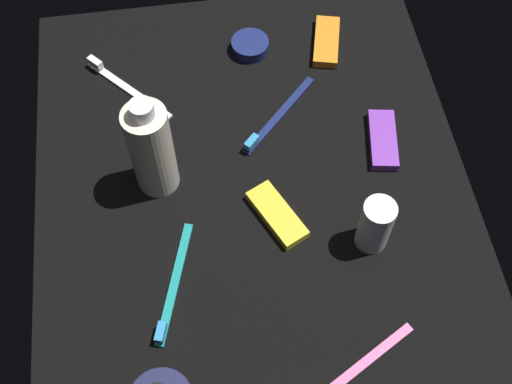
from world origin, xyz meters
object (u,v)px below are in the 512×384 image
(toothbrush_teal, at_px, (173,289))
(snack_bar_yellow, at_px, (277,215))
(snack_bar_purple, at_px, (383,140))
(bodywash_bottle, at_px, (151,149))
(deodorant_stick, at_px, (375,225))
(snack_bar_orange, at_px, (326,42))
(toothbrush_navy, at_px, (276,118))
(cream_tin_left, at_px, (250,46))
(toothbrush_pink, at_px, (352,372))
(toothbrush_white, at_px, (124,85))

(toothbrush_teal, relative_size, snack_bar_yellow, 1.68)
(snack_bar_purple, bearing_deg, bodywash_bottle, 102.59)
(deodorant_stick, bearing_deg, snack_bar_orange, -1.77)
(bodywash_bottle, height_order, toothbrush_navy, bodywash_bottle)
(bodywash_bottle, height_order, snack_bar_orange, bodywash_bottle)
(snack_bar_yellow, relative_size, snack_bar_purple, 1.00)
(bodywash_bottle, height_order, cream_tin_left, bodywash_bottle)
(toothbrush_navy, distance_m, snack_bar_orange, 0.18)
(toothbrush_navy, xyz_separation_m, snack_bar_purple, (-0.07, -0.16, 0.00))
(deodorant_stick, relative_size, toothbrush_teal, 0.53)
(bodywash_bottle, distance_m, snack_bar_yellow, 0.20)
(snack_bar_purple, bearing_deg, toothbrush_pink, 169.74)
(toothbrush_teal, xyz_separation_m, cream_tin_left, (0.41, -0.17, 0.00))
(bodywash_bottle, distance_m, snack_bar_orange, 0.38)
(toothbrush_pink, bearing_deg, bodywash_bottle, 34.42)
(deodorant_stick, relative_size, snack_bar_purple, 0.89)
(toothbrush_white, height_order, cream_tin_left, toothbrush_white)
(toothbrush_navy, distance_m, toothbrush_pink, 0.41)
(bodywash_bottle, bearing_deg, snack_bar_purple, -87.14)
(deodorant_stick, distance_m, snack_bar_orange, 0.37)
(toothbrush_navy, height_order, toothbrush_pink, same)
(toothbrush_navy, xyz_separation_m, toothbrush_pink, (-0.41, -0.03, 0.00))
(toothbrush_navy, xyz_separation_m, toothbrush_teal, (-0.26, 0.18, 0.00))
(deodorant_stick, distance_m, toothbrush_white, 0.47)
(toothbrush_pink, xyz_separation_m, snack_bar_purple, (0.34, -0.12, 0.00))
(toothbrush_teal, relative_size, cream_tin_left, 2.78)
(deodorant_stick, bearing_deg, snack_bar_yellow, 66.11)
(toothbrush_white, relative_size, snack_bar_orange, 1.35)
(deodorant_stick, bearing_deg, toothbrush_white, 45.33)
(snack_bar_yellow, height_order, snack_bar_orange, same)
(toothbrush_teal, height_order, toothbrush_pink, same)
(toothbrush_white, relative_size, snack_bar_yellow, 1.35)
(deodorant_stick, xyz_separation_m, toothbrush_white, (0.33, 0.33, -0.04))
(toothbrush_navy, height_order, snack_bar_orange, toothbrush_navy)
(deodorant_stick, height_order, snack_bar_purple, deodorant_stick)
(deodorant_stick, relative_size, cream_tin_left, 1.47)
(toothbrush_white, xyz_separation_m, toothbrush_pink, (-0.51, -0.26, 0.00))
(toothbrush_pink, bearing_deg, deodorant_stick, -20.37)
(bodywash_bottle, relative_size, toothbrush_pink, 1.11)
(toothbrush_navy, bearing_deg, snack_bar_purple, -112.91)
(toothbrush_pink, xyz_separation_m, snack_bar_yellow, (0.24, 0.06, 0.00))
(deodorant_stick, bearing_deg, toothbrush_pink, 159.63)
(toothbrush_pink, distance_m, snack_bar_yellow, 0.24)
(toothbrush_navy, relative_size, snack_bar_yellow, 1.32)
(toothbrush_pink, height_order, snack_bar_yellow, toothbrush_pink)
(toothbrush_teal, distance_m, snack_bar_yellow, 0.18)
(toothbrush_teal, distance_m, toothbrush_pink, 0.26)
(snack_bar_yellow, xyz_separation_m, cream_tin_left, (0.32, -0.01, 0.00))
(deodorant_stick, distance_m, cream_tin_left, 0.40)
(toothbrush_teal, relative_size, toothbrush_pink, 1.07)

